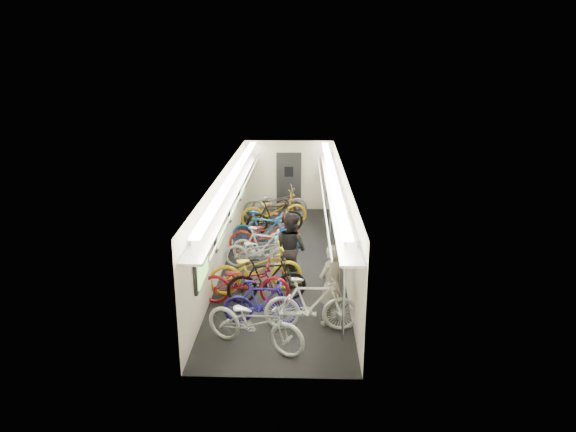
# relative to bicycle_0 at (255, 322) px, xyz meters

# --- Properties ---
(train_car_shell) EXTENTS (10.00, 10.00, 10.00)m
(train_car_shell) POSITION_rel_bicycle_0_xyz_m (-0.02, 4.80, 1.14)
(train_car_shell) COLOR black
(train_car_shell) RESTS_ON ground
(bicycle_0) EXTENTS (2.09, 1.45, 1.04)m
(bicycle_0) POSITION_rel_bicycle_0_xyz_m (0.00, 0.00, 0.00)
(bicycle_0) COLOR #B7B8BC
(bicycle_0) RESTS_ON ground
(bicycle_1) EXTENTS (1.55, 0.44, 0.93)m
(bicycle_1) POSITION_rel_bicycle_0_xyz_m (0.05, 0.89, -0.05)
(bicycle_1) COLOR navy
(bicycle_1) RESTS_ON ground
(bicycle_2) EXTENTS (1.92, 0.70, 1.00)m
(bicycle_2) POSITION_rel_bicycle_0_xyz_m (-0.38, 1.76, -0.02)
(bicycle_2) COLOR maroon
(bicycle_2) RESTS_ON ground
(bicycle_3) EXTENTS (1.78, 0.82, 1.04)m
(bicycle_3) POSITION_rel_bicycle_0_xyz_m (0.08, 1.84, -0.00)
(bicycle_3) COLOR black
(bicycle_3) RESTS_ON ground
(bicycle_4) EXTENTS (2.21, 1.21, 1.10)m
(bicycle_4) POSITION_rel_bicycle_0_xyz_m (-0.20, 2.33, 0.03)
(bicycle_4) COLOR gold
(bicycle_4) RESTS_ON ground
(bicycle_5) EXTENTS (1.74, 1.00, 1.01)m
(bicycle_5) POSITION_rel_bicycle_0_xyz_m (-0.18, 3.88, -0.02)
(bicycle_5) COLOR #BDBDBF
(bicycle_5) RESTS_ON ground
(bicycle_6) EXTENTS (1.79, 0.77, 0.91)m
(bicycle_6) POSITION_rel_bicycle_0_xyz_m (-0.25, 3.72, -0.06)
(bicycle_6) COLOR silver
(bicycle_6) RESTS_ON ground
(bicycle_7) EXTENTS (2.02, 1.07, 1.17)m
(bicycle_7) POSITION_rel_bicycle_0_xyz_m (-0.18, 4.78, 0.06)
(bicycle_7) COLOR navy
(bicycle_7) RESTS_ON ground
(bicycle_8) EXTENTS (2.05, 1.02, 1.03)m
(bicycle_8) POSITION_rel_bicycle_0_xyz_m (-0.16, 4.81, -0.00)
(bicycle_8) COLOR maroon
(bicycle_8) RESTS_ON ground
(bicycle_9) EXTENTS (1.83, 0.98, 1.06)m
(bicycle_9) POSITION_rel_bicycle_0_xyz_m (-0.01, 6.38, 0.01)
(bicycle_9) COLOR black
(bicycle_9) RESTS_ON ground
(bicycle_10) EXTENTS (2.20, 1.28, 1.09)m
(bicycle_10) POSITION_rel_bicycle_0_xyz_m (-0.06, 7.02, 0.03)
(bicycle_10) COLOR orange
(bicycle_10) RESTS_ON ground
(bicycle_11) EXTENTS (1.83, 0.52, 1.10)m
(bicycle_11) POSITION_rel_bicycle_0_xyz_m (1.02, 0.66, 0.03)
(bicycle_11) COLOR silver
(bicycle_11) RESTS_ON ground
(bicycle_12) EXTENTS (2.21, 1.14, 1.11)m
(bicycle_12) POSITION_rel_bicycle_0_xyz_m (-0.06, 7.79, 0.03)
(bicycle_12) COLOR slate
(bicycle_12) RESTS_ON ground
(bicycle_14) EXTENTS (1.79, 0.68, 0.93)m
(bicycle_14) POSITION_rel_bicycle_0_xyz_m (0.02, 8.12, -0.06)
(bicycle_14) COLOR slate
(bicycle_14) RESTS_ON ground
(passenger_near) EXTENTS (0.71, 0.70, 1.66)m
(passenger_near) POSITION_rel_bicycle_0_xyz_m (1.40, 0.96, 0.31)
(passenger_near) COLOR gray
(passenger_near) RESTS_ON ground
(passenger_mid) EXTENTS (1.05, 1.03, 1.70)m
(passenger_mid) POSITION_rel_bicycle_0_xyz_m (0.57, 2.90, 0.33)
(passenger_mid) COLOR black
(passenger_mid) RESTS_ON ground
(backpack) EXTENTS (0.27, 0.16, 0.38)m
(backpack) POSITION_rel_bicycle_0_xyz_m (1.65, 1.18, 0.76)
(backpack) COLOR #A12710
(backpack) RESTS_ON passenger_near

